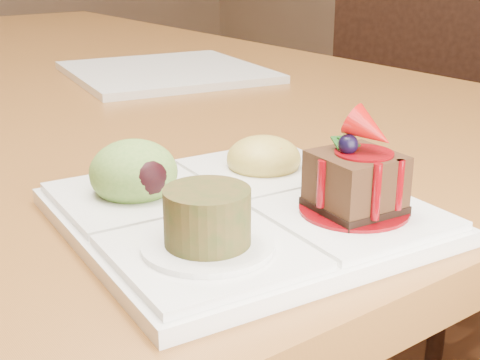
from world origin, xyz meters
TOP-DOWN VIEW (x-y plane):
  - dining_table at (0.00, 0.00)m, footprint 1.00×1.80m
  - chair_right at (0.96, -0.02)m, footprint 0.62×0.62m
  - sampler_plate at (-0.12, -0.75)m, footprint 0.27×0.27m
  - second_plate at (0.15, -0.20)m, footprint 0.34×0.34m

SIDE VIEW (x-z plane):
  - chair_right at x=0.96m, z-range 0.07..1.12m
  - dining_table at x=0.00m, z-range 0.31..1.06m
  - second_plate at x=0.15m, z-range 0.75..0.76m
  - sampler_plate at x=-0.12m, z-range 0.72..0.82m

